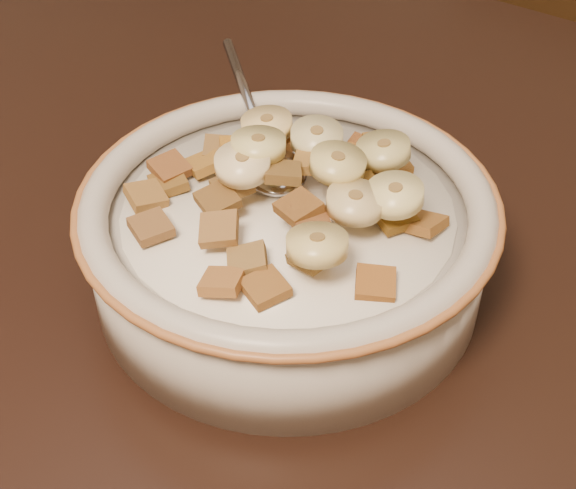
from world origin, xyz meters
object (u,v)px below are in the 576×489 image
Objects in this scene: table at (130,215)px; spoon at (272,169)px; chair at (486,129)px; cereal_bowl at (288,248)px.

spoon reaches higher than table.
table is 0.71m from chair.
cereal_bowl is at bearing -1.58° from table.
chair reaches higher than cereal_bowl.
table is at bearing -179.44° from cereal_bowl.
cereal_bowl reaches higher than table.
chair is 16.99× the size of spoon.
spoon is at bearing 9.17° from table.
spoon is (0.12, 0.02, 0.08)m from table.
spoon is (0.14, -0.64, 0.34)m from chair.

